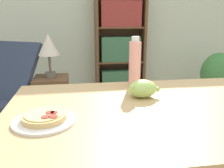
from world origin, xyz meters
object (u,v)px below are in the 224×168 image
grape_bunch (143,88)px  side_table (53,102)px  pizza_on_plate (44,118)px  drink_bottle (135,63)px  table_lamp (49,47)px  bookshelf (120,47)px  potted_plant_floor (218,76)px

grape_bunch → side_table: (-0.58, 1.35, -0.53)m
pizza_on_plate → drink_bottle: size_ratio=0.84×
grape_bunch → table_lamp: table_lamp is taller
pizza_on_plate → grape_bunch: grape_bunch is taller
pizza_on_plate → grape_bunch: bearing=27.0°
pizza_on_plate → side_table: (-0.14, 1.57, -0.50)m
pizza_on_plate → side_table: bearing=95.3°
drink_bottle → side_table: (-0.58, 1.16, -0.62)m
pizza_on_plate → bookshelf: (0.74, 2.53, -0.07)m
drink_bottle → potted_plant_floor: (1.56, 1.63, -0.53)m
bookshelf → table_lamp: bearing=-132.7°
drink_bottle → side_table: drink_bottle is taller
pizza_on_plate → bookshelf: 2.64m
grape_bunch → table_lamp: bearing=113.1°
pizza_on_plate → potted_plant_floor: (2.00, 2.04, -0.42)m
pizza_on_plate → bookshelf: size_ratio=0.16×
side_table → potted_plant_floor: size_ratio=0.80×
grape_bunch → table_lamp: (-0.58, 1.35, 0.04)m
drink_bottle → table_lamp: (-0.58, 1.16, -0.04)m
bookshelf → side_table: (-0.89, -0.96, -0.43)m
bookshelf → side_table: bookshelf is taller
drink_bottle → side_table: 1.44m
drink_bottle → bookshelf: size_ratio=0.18×
side_table → bookshelf: bearing=47.3°
drink_bottle → side_table: size_ratio=0.51×
drink_bottle → table_lamp: size_ratio=0.63×
drink_bottle → bookshelf: bearing=81.8°
side_table → grape_bunch: bearing=-66.9°
pizza_on_plate → bookshelf: bearing=73.7°
side_table → table_lamp: table_lamp is taller
pizza_on_plate → table_lamp: (-0.14, 1.57, 0.07)m
grape_bunch → bookshelf: bearing=82.3°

